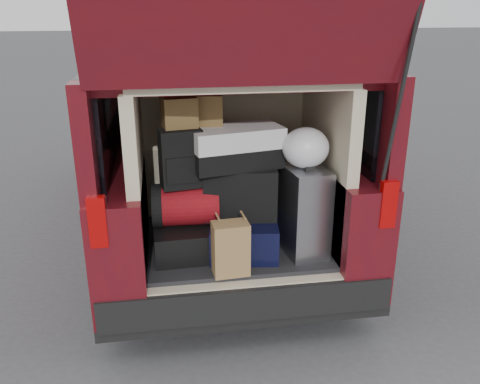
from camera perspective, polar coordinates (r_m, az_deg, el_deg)
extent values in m
plane|color=#3B3B3E|center=(3.76, 0.00, -14.78)|extent=(80.00, 80.00, 0.00)
cylinder|color=black|center=(3.91, -13.02, -8.31)|extent=(0.24, 0.64, 0.64)
cylinder|color=black|center=(4.11, 10.56, -6.64)|extent=(0.24, 0.64, 0.64)
cylinder|color=black|center=(6.99, -11.48, 4.81)|extent=(0.24, 0.64, 0.64)
cylinder|color=black|center=(7.10, 1.90, 5.47)|extent=(0.24, 0.64, 0.64)
cube|color=black|center=(5.47, -3.38, 0.08)|extent=(1.90, 4.85, 0.08)
cube|color=#500F18|center=(5.32, -11.95, 4.06)|extent=(0.33, 4.85, 0.80)
cube|color=#500F18|center=(5.46, 4.78, 4.86)|extent=(0.33, 4.85, 0.80)
cube|color=#500F18|center=(5.14, -3.74, 15.61)|extent=(1.82, 4.46, 0.10)
cube|color=black|center=(5.07, -13.71, 11.71)|extent=(0.12, 4.25, 0.68)
cube|color=black|center=(5.23, 6.32, 12.42)|extent=(0.12, 4.25, 0.68)
cube|color=black|center=(3.30, 0.80, -12.01)|extent=(1.86, 0.16, 0.22)
cube|color=#990505|center=(2.96, -15.68, -3.24)|extent=(0.10, 0.06, 0.30)
cube|color=#990505|center=(3.22, 16.23, -1.29)|extent=(0.10, 0.06, 0.30)
cube|color=black|center=(3.72, -0.66, -5.80)|extent=(1.24, 1.05, 0.06)
cube|color=#C1B194|center=(3.47, -11.56, 2.53)|extent=(0.08, 1.05, 1.15)
cube|color=#C1B194|center=(3.65, 9.64, 3.55)|extent=(0.08, 1.05, 1.15)
cube|color=#C1B194|center=(4.02, -1.85, 5.46)|extent=(1.34, 0.06, 1.15)
cube|color=#C1B194|center=(3.36, -0.75, 12.98)|extent=(1.34, 1.05, 0.06)
cylinder|color=black|center=(2.98, 17.65, 9.48)|extent=(0.02, 0.90, 0.76)
cube|color=black|center=(3.84, -0.64, -9.08)|extent=(1.24, 1.05, 0.55)
cube|color=black|center=(3.54, -6.63, -5.05)|extent=(0.40, 0.53, 0.21)
cube|color=black|center=(3.54, 0.40, -4.58)|extent=(0.53, 0.61, 0.24)
cube|color=silver|center=(3.47, 7.08, -1.99)|extent=(0.31, 0.44, 0.61)
cube|color=#9D7547|center=(3.20, -1.06, -6.38)|extent=(0.24, 0.16, 0.35)
cube|color=maroon|center=(3.43, -6.14, -1.36)|extent=(0.45, 0.30, 0.29)
cube|color=black|center=(3.45, 0.01, 0.10)|extent=(0.52, 0.36, 0.35)
cube|color=black|center=(3.29, -6.65, 3.79)|extent=(0.29, 0.20, 0.38)
cube|color=silver|center=(3.36, -0.49, 5.08)|extent=(0.65, 0.43, 0.27)
cube|color=brown|center=(3.29, -6.86, 8.92)|extent=(0.24, 0.20, 0.19)
cube|color=brown|center=(3.38, -3.70, 9.24)|extent=(0.22, 0.18, 0.20)
ellipsoid|color=silver|center=(3.32, 7.38, 4.96)|extent=(0.34, 0.32, 0.27)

